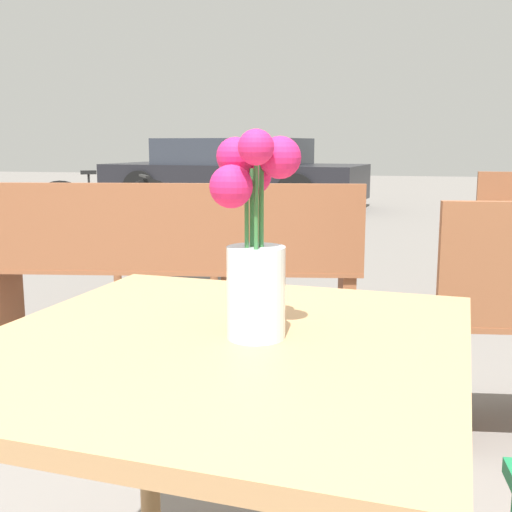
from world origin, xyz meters
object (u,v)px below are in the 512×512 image
at_px(table_front, 222,393).
at_px(table_back, 172,211).
at_px(bench_near, 169,263).
at_px(parked_car, 234,174).
at_px(bicycle, 106,208).
at_px(flower_vase, 255,244).

xyz_separation_m(table_front, table_back, (-1.19, 2.98, -0.02)).
relative_size(bench_near, parked_car, 0.42).
bearing_deg(parked_car, bicycle, -95.82).
bearing_deg(table_back, bicycle, 124.70).
xyz_separation_m(bench_near, table_back, (-0.42, 1.19, 0.11)).
distance_m(table_front, flower_vase, 0.27).
height_order(bench_near, bicycle, bench_near).
height_order(bench_near, parked_car, parked_car).
xyz_separation_m(table_front, bench_near, (-0.77, 1.79, -0.13)).
bearing_deg(flower_vase, bench_near, 115.02).
relative_size(table_front, table_back, 1.12).
xyz_separation_m(table_front, bicycle, (-2.82, 5.33, -0.26)).
relative_size(bench_near, bicycle, 1.37).
bearing_deg(table_front, flower_vase, 14.43).
bearing_deg(bicycle, flower_vase, -61.60).
height_order(table_back, bicycle, bicycle).
xyz_separation_m(table_front, flower_vase, (0.05, 0.01, 0.26)).
bearing_deg(bench_near, bicycle, 120.02).
relative_size(table_front, bench_near, 0.51).
height_order(table_front, table_back, table_back).
bearing_deg(table_front, bench_near, 113.38).
xyz_separation_m(flower_vase, bicycle, (-2.88, 5.32, -0.52)).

